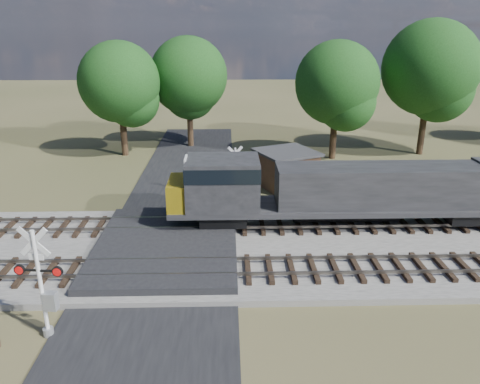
{
  "coord_description": "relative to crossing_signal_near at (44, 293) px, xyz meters",
  "views": [
    {
      "loc": [
        3.14,
        -20.85,
        10.88
      ],
      "look_at": [
        3.74,
        2.0,
        2.7
      ],
      "focal_mm": 35.0,
      "sensor_mm": 36.0,
      "label": 1
    }
  ],
  "objects": [
    {
      "name": "ground",
      "position": [
        3.49,
        6.13,
        -1.83
      ],
      "size": [
        160.0,
        160.0,
        0.0
      ],
      "primitive_type": "plane",
      "color": "#3F4524",
      "rests_on": "ground"
    },
    {
      "name": "ballast_bed",
      "position": [
        13.49,
        6.63,
        -1.68
      ],
      "size": [
        140.0,
        10.0,
        0.3
      ],
      "primitive_type": "cube",
      "color": "gray",
      "rests_on": "ground"
    },
    {
      "name": "road",
      "position": [
        3.49,
        6.13,
        -1.79
      ],
      "size": [
        7.0,
        60.0,
        0.08
      ],
      "primitive_type": "cube",
      "color": "black",
      "rests_on": "ground"
    },
    {
      "name": "crossing_panel",
      "position": [
        3.49,
        6.63,
        -1.52
      ],
      "size": [
        7.0,
        9.0,
        0.62
      ],
      "primitive_type": "cube",
      "color": "#262628",
      "rests_on": "ground"
    },
    {
      "name": "track_near",
      "position": [
        6.61,
        4.13,
        -1.42
      ],
      "size": [
        140.0,
        2.6,
        0.33
      ],
      "color": "black",
      "rests_on": "ballast_bed"
    },
    {
      "name": "track_far",
      "position": [
        6.61,
        9.13,
        -1.42
      ],
      "size": [
        140.0,
        2.6,
        0.33
      ],
      "color": "black",
      "rests_on": "ballast_bed"
    },
    {
      "name": "crossing_signal_near",
      "position": [
        0.0,
        0.0,
        0.0
      ],
      "size": [
        1.78,
        0.41,
        4.41
      ],
      "rotation": [
        0.0,
        0.0,
        -0.12
      ],
      "color": "silver",
      "rests_on": "ground"
    },
    {
      "name": "crossing_signal_far",
      "position": [
        6.99,
        13.33,
        -0.24
      ],
      "size": [
        1.54,
        0.4,
        3.84
      ],
      "rotation": [
        0.0,
        0.0,
        3.32
      ],
      "color": "silver",
      "rests_on": "ground"
    },
    {
      "name": "equipment_shed",
      "position": [
        10.74,
        16.87,
        -0.53
      ],
      "size": [
        5.01,
        5.01,
        2.58
      ],
      "rotation": [
        0.0,
        0.0,
        0.42
      ],
      "color": "#4A341F",
      "rests_on": "ground"
    },
    {
      "name": "treeline",
      "position": [
        9.97,
        26.29,
        4.95
      ],
      "size": [
        75.96,
        11.56,
        11.87
      ],
      "color": "black",
      "rests_on": "ground"
    }
  ]
}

